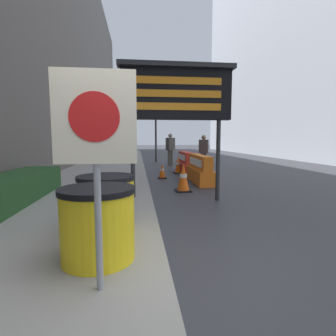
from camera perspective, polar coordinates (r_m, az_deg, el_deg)
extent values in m
plane|color=#2D2D33|center=(2.88, 0.63, -24.01)|extent=(120.00, 120.00, 0.00)
cube|color=#4C4742|center=(13.96, -23.47, 30.06)|extent=(0.40, 50.40, 14.35)
cube|color=#1E421E|center=(6.23, -31.45, -4.23)|extent=(0.90, 4.15, 0.57)
cylinder|color=yellow|center=(3.04, -15.02, -12.15)|extent=(0.79, 0.79, 0.75)
cylinder|color=black|center=(2.94, -15.25, -4.67)|extent=(0.83, 0.83, 0.06)
cylinder|color=yellow|center=(3.92, -13.24, -7.91)|extent=(0.79, 0.79, 0.75)
cylinder|color=black|center=(3.84, -13.39, -2.07)|extent=(0.83, 0.83, 0.06)
cylinder|color=gray|center=(2.35, -15.02, -8.05)|extent=(0.06, 0.06, 1.51)
cube|color=beige|center=(2.26, -15.65, 10.62)|extent=(0.68, 0.04, 0.77)
cylinder|color=red|center=(2.24, -15.74, 10.66)|extent=(0.41, 0.01, 0.41)
cylinder|color=#28282B|center=(5.98, -7.66, 1.40)|extent=(0.10, 0.10, 1.89)
cylinder|color=#28282B|center=(6.27, 10.82, 1.56)|extent=(0.10, 0.10, 1.89)
cube|color=black|center=(6.10, 1.85, 15.70)|extent=(2.48, 0.24, 1.12)
cube|color=#28282B|center=(6.16, 1.98, 21.39)|extent=(2.60, 0.34, 0.10)
cube|color=orange|center=(6.03, 2.05, 18.51)|extent=(1.99, 0.02, 0.16)
cube|color=orange|center=(5.98, 2.04, 15.90)|extent=(1.99, 0.02, 0.16)
cube|color=orange|center=(5.94, 2.03, 13.24)|extent=(1.99, 0.02, 0.16)
cube|color=orange|center=(8.90, 6.92, -1.61)|extent=(0.50, 2.15, 0.46)
cube|color=orange|center=(8.85, 6.96, 1.33)|extent=(0.30, 2.15, 0.46)
cube|color=white|center=(8.81, 5.94, 1.33)|extent=(0.02, 1.72, 0.23)
cube|color=red|center=(11.33, 3.96, 0.11)|extent=(0.61, 1.90, 0.45)
cube|color=red|center=(11.29, 3.98, 2.38)|extent=(0.36, 1.90, 0.45)
cube|color=white|center=(11.26, 3.01, 2.37)|extent=(0.02, 1.52, 0.22)
cube|color=black|center=(9.71, -1.28, -2.15)|extent=(0.31, 0.31, 0.04)
cone|color=#EA560F|center=(9.67, -1.28, -0.52)|extent=(0.25, 0.25, 0.52)
cylinder|color=white|center=(9.67, -1.28, -0.36)|extent=(0.14, 0.14, 0.07)
cube|color=black|center=(7.33, 3.32, -4.94)|extent=(0.43, 0.43, 0.04)
cone|color=#EA560F|center=(7.27, 3.34, -1.97)|extent=(0.34, 0.34, 0.73)
cylinder|color=white|center=(7.26, 3.34, -1.69)|extent=(0.20, 0.20, 0.10)
cube|color=black|center=(11.15, 2.29, -1.04)|extent=(0.41, 0.41, 0.04)
cone|color=#EA560F|center=(11.11, 2.30, 0.81)|extent=(0.33, 0.33, 0.69)
cylinder|color=white|center=(11.11, 2.30, 0.99)|extent=(0.19, 0.19, 0.10)
cylinder|color=#2D2D30|center=(16.65, -2.66, 7.48)|extent=(0.12, 0.12, 3.57)
cube|color=#23281E|center=(16.58, -2.65, 12.20)|extent=(0.28, 0.28, 0.84)
sphere|color=#360605|center=(16.46, -2.62, 13.23)|extent=(0.15, 0.15, 0.15)
sphere|color=#392C06|center=(16.43, -2.61, 12.26)|extent=(0.15, 0.15, 0.15)
sphere|color=green|center=(16.40, -2.60, 11.29)|extent=(0.15, 0.15, 0.15)
cylinder|color=#514C42|center=(14.32, 0.21, 2.22)|extent=(0.14, 0.14, 0.85)
cylinder|color=#514C42|center=(14.34, 0.84, 2.23)|extent=(0.14, 0.14, 0.85)
cube|color=#47423D|center=(14.29, 0.52, 5.26)|extent=(0.53, 0.50, 0.67)
sphere|color=gray|center=(14.29, 0.53, 7.07)|extent=(0.23, 0.23, 0.23)
cylinder|color=#333338|center=(12.60, 7.39, 1.48)|extent=(0.13, 0.13, 0.79)
cylinder|color=#333338|center=(12.64, 8.04, 1.49)|extent=(0.13, 0.13, 0.79)
cube|color=#47423D|center=(12.58, 7.77, 4.72)|extent=(0.50, 0.42, 0.63)
sphere|color=#8B7152|center=(12.58, 7.79, 6.65)|extent=(0.22, 0.22, 0.22)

